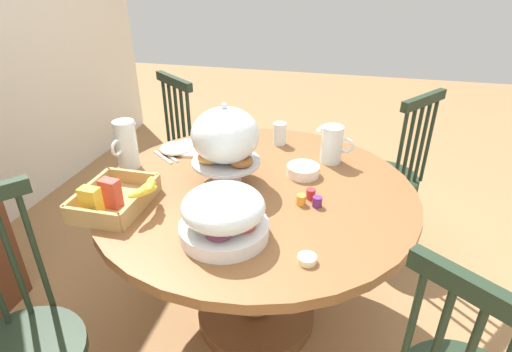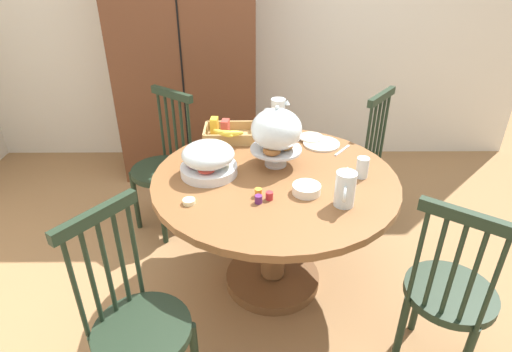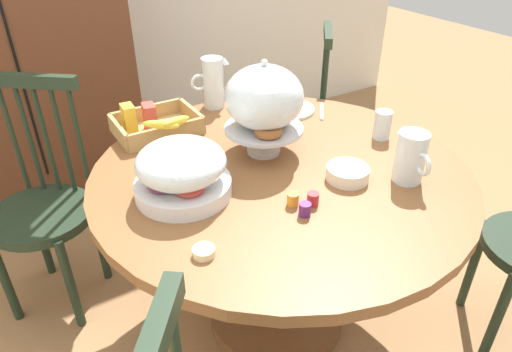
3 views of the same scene
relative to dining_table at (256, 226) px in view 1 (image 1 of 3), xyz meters
name	(u,v)px [view 1 (image 1 of 3)]	position (x,y,z in m)	size (l,w,h in m)	color
ground_plane	(254,333)	(-0.10, -0.01, -0.55)	(10.00, 10.00, 0.00)	#997047
dining_table	(256,226)	(0.00, 0.00, 0.00)	(1.29, 1.29, 0.74)	brown
windsor_chair_by_cabinet	(385,179)	(0.75, -0.58, -0.09)	(0.46, 0.46, 0.97)	#1E2D1E
windsor_chair_facing_door	(162,166)	(0.60, 0.73, -0.09)	(0.47, 0.47, 0.97)	#1E2D1E
windsor_chair_far_side	(19,352)	(-0.73, 0.61, -0.09)	(0.47, 0.47, 0.97)	#1E2D1E
pastry_stand_with_dome	(225,138)	(0.01, 0.13, 0.39)	(0.28, 0.28, 0.34)	silver
fruit_platter_covered	(223,214)	(-0.35, 0.03, 0.28)	(0.30, 0.30, 0.18)	silver
orange_juice_pitcher	(332,146)	(0.31, -0.28, 0.27)	(0.10, 0.18, 0.17)	silver
milk_pitcher	(127,147)	(0.04, 0.59, 0.29)	(0.18, 0.09, 0.22)	silver
cereal_basket	(116,198)	(-0.27, 0.47, 0.24)	(0.32, 0.30, 0.12)	tan
china_plate_large	(194,147)	(0.30, 0.38, 0.20)	(0.22, 0.22, 0.01)	white
china_plate_small	(176,148)	(0.25, 0.46, 0.21)	(0.15, 0.15, 0.01)	white
cereal_bowl	(303,170)	(0.15, -0.17, 0.22)	(0.14, 0.14, 0.04)	white
drinking_glass	(280,134)	(0.45, -0.01, 0.25)	(0.06, 0.06, 0.11)	silver
butter_dish	(307,259)	(-0.42, -0.26, 0.21)	(0.06, 0.06, 0.02)	beige
jam_jar_strawberry	(311,194)	(-0.04, -0.23, 0.21)	(0.04, 0.04, 0.04)	#B7282D
jam_jar_apricot	(301,200)	(-0.09, -0.20, 0.21)	(0.04, 0.04, 0.04)	orange
jam_jar_grape	(317,202)	(-0.09, -0.26, 0.21)	(0.04, 0.04, 0.04)	#5B2366
table_knife	(169,155)	(0.19, 0.47, 0.20)	(0.17, 0.01, 0.01)	silver
dinner_fork	(163,157)	(0.17, 0.49, 0.20)	(0.17, 0.01, 0.01)	silver
soup_spoon	(218,141)	(0.41, 0.30, 0.20)	(0.17, 0.01, 0.01)	silver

